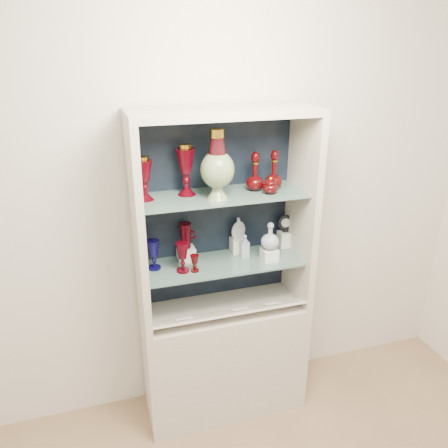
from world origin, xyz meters
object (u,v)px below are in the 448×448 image
object	(u,v)px
ruby_goblet_small	(195,263)
ruby_decanter_b	(255,170)
pedestal_lamp_left	(145,179)
clear_round_decanter	(270,237)
pedestal_lamp_right	(186,170)
ruby_decanter_a	(274,167)
clear_square_bottle	(245,246)
ruby_goblet_tall	(183,257)
cobalt_goblet	(154,255)
cameo_medallion	(286,223)
lidded_bowl	(270,185)
ruby_pitcher	(186,236)
flat_flask	(238,228)
enamel_urn	(217,165)

from	to	relation	value
ruby_goblet_small	ruby_decanter_b	bearing A→B (deg)	11.83
pedestal_lamp_left	clear_round_decanter	bearing A→B (deg)	-6.53
pedestal_lamp_right	ruby_decanter_a	bearing A→B (deg)	-3.57
pedestal_lamp_right	clear_square_bottle	xyz separation A→B (m)	(0.34, -0.02, -0.49)
ruby_decanter_a	ruby_goblet_tall	distance (m)	0.73
clear_square_bottle	clear_round_decanter	distance (m)	0.17
pedestal_lamp_left	cobalt_goblet	xyz separation A→B (m)	(0.02, 0.01, -0.45)
cameo_medallion	clear_round_decanter	bearing A→B (deg)	-124.18
pedestal_lamp_left	cobalt_goblet	world-z (taller)	pedestal_lamp_left
pedestal_lamp_right	clear_round_decanter	xyz separation A→B (m)	(0.47, -0.10, -0.41)
lidded_bowl	ruby_goblet_tall	bearing A→B (deg)	178.03
pedestal_lamp_right	ruby_pitcher	world-z (taller)	pedestal_lamp_right
ruby_decanter_b	ruby_goblet_tall	distance (m)	0.64
flat_flask	ruby_pitcher	bearing A→B (deg)	168.06
pedestal_lamp_left	ruby_decanter_a	xyz separation A→B (m)	(0.73, -0.01, 0.01)
ruby_pitcher	flat_flask	bearing A→B (deg)	25.90
ruby_goblet_tall	clear_round_decanter	xyz separation A→B (m)	(0.52, -0.01, 0.06)
pedestal_lamp_left	ruby_decanter_a	size ratio (longest dim) A/B	0.94
pedestal_lamp_right	enamel_urn	distance (m)	0.19
enamel_urn	ruby_goblet_tall	xyz separation A→B (m)	(-0.20, 0.01, -0.52)
clear_round_decanter	lidded_bowl	bearing A→B (deg)	-146.16
enamel_urn	ruby_decanter_b	xyz separation A→B (m)	(0.24, 0.08, -0.07)
pedestal_lamp_right	cameo_medallion	world-z (taller)	pedestal_lamp_right
clear_round_decanter	cameo_medallion	size ratio (longest dim) A/B	1.41
pedestal_lamp_left	clear_round_decanter	size ratio (longest dim) A/B	1.47
pedestal_lamp_left	flat_flask	distance (m)	0.67
pedestal_lamp_left	lidded_bowl	distance (m)	0.69
cobalt_goblet	ruby_goblet_tall	xyz separation A→B (m)	(0.15, -0.08, 0.00)
pedestal_lamp_right	ruby_goblet_tall	bearing A→B (deg)	-119.91
clear_square_bottle	cameo_medallion	xyz separation A→B (m)	(0.29, 0.07, 0.08)
ruby_goblet_tall	clear_round_decanter	bearing A→B (deg)	-0.61
ruby_goblet_small	cameo_medallion	xyz separation A→B (m)	(0.63, 0.16, 0.11)
flat_flask	cameo_medallion	xyz separation A→B (m)	(0.31, -0.01, -0.00)
pedestal_lamp_left	flat_flask	bearing A→B (deg)	8.47
enamel_urn	ruby_decanter_a	world-z (taller)	enamel_urn
clear_square_bottle	cameo_medallion	bearing A→B (deg)	12.88
ruby_goblet_tall	pedestal_lamp_left	bearing A→B (deg)	156.59
clear_square_bottle	flat_flask	size ratio (longest dim) A/B	1.05
pedestal_lamp_right	cameo_medallion	distance (m)	0.75
ruby_decanter_b	clear_square_bottle	bearing A→B (deg)	160.25
ruby_decanter_a	ruby_pitcher	bearing A→B (deg)	172.00
ruby_goblet_tall	ruby_pitcher	size ratio (longest dim) A/B	1.15
pedestal_lamp_right	clear_round_decanter	distance (m)	0.63
ruby_decanter_a	ruby_pitcher	world-z (taller)	ruby_decanter_a
ruby_decanter_a	clear_square_bottle	xyz separation A→B (m)	(-0.17, 0.01, -0.47)
ruby_decanter_a	lidded_bowl	size ratio (longest dim) A/B	2.52
cobalt_goblet	clear_round_decanter	distance (m)	0.68
ruby_decanter_b	clear_round_decanter	xyz separation A→B (m)	(0.08, -0.07, -0.39)
ruby_goblet_tall	ruby_pitcher	distance (m)	0.16
ruby_pitcher	clear_square_bottle	distance (m)	0.36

